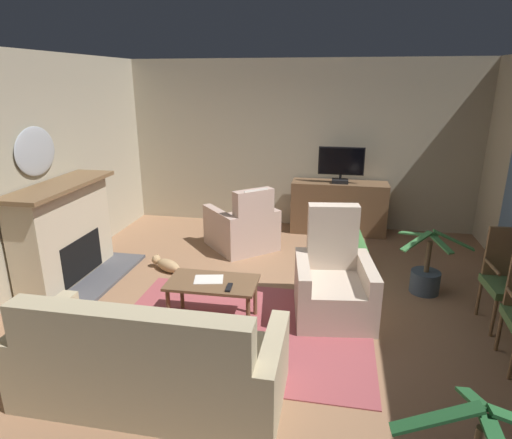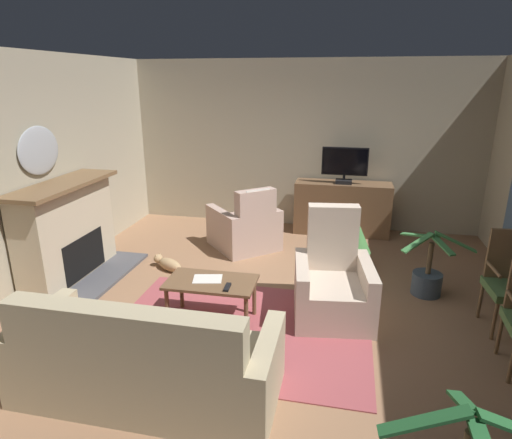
% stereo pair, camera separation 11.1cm
% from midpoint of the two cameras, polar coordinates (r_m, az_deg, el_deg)
% --- Properties ---
extents(ground_plane, '(6.49, 6.77, 0.04)m').
position_cam_midpoint_polar(ground_plane, '(5.04, 2.51, -11.86)').
color(ground_plane, '#936B4C').
extents(wall_back, '(6.49, 0.10, 2.81)m').
position_cam_midpoint_polar(wall_back, '(7.56, 6.71, 9.66)').
color(wall_back, '#B2A88E').
rests_on(wall_back, ground_plane).
extents(wall_left, '(0.10, 6.77, 2.81)m').
position_cam_midpoint_polar(wall_left, '(5.78, -28.11, 5.11)').
color(wall_left, '#B2A88E').
rests_on(wall_left, ground_plane).
extents(rug_central, '(2.67, 1.93, 0.01)m').
position_cam_midpoint_polar(rug_central, '(4.67, -1.34, -14.06)').
color(rug_central, '#9E474C').
rests_on(rug_central, ground_plane).
extents(fireplace, '(0.89, 1.71, 1.28)m').
position_cam_midpoint_polar(fireplace, '(6.00, -22.91, -1.72)').
color(fireplace, '#4C4C51').
rests_on(fireplace, ground_plane).
extents(wall_mirror_oval, '(0.06, 0.72, 0.59)m').
position_cam_midpoint_polar(wall_mirror_oval, '(5.91, -26.14, 8.14)').
color(wall_mirror_oval, '#B2B7BF').
extents(tv_cabinet, '(1.56, 0.51, 0.87)m').
position_cam_midpoint_polar(tv_cabinet, '(7.40, 11.64, 1.32)').
color(tv_cabinet, '#4A3523').
rests_on(tv_cabinet, ground_plane).
extents(television, '(0.73, 0.20, 0.59)m').
position_cam_midpoint_polar(television, '(7.17, 12.02, 7.10)').
color(television, black).
rests_on(television, tv_cabinet).
extents(coffee_table, '(0.95, 0.53, 0.48)m').
position_cam_midpoint_polar(coffee_table, '(4.62, -5.20, -8.70)').
color(coffee_table, brown).
rests_on(coffee_table, ground_plane).
extents(tv_remote, '(0.06, 0.17, 0.02)m').
position_cam_midpoint_polar(tv_remote, '(4.43, -3.07, -8.87)').
color(tv_remote, black).
rests_on(tv_remote, coffee_table).
extents(folded_newspaper, '(0.34, 0.28, 0.01)m').
position_cam_midpoint_polar(folded_newspaper, '(4.63, -5.69, -7.78)').
color(folded_newspaper, silver).
rests_on(folded_newspaper, coffee_table).
extents(sofa_floral, '(2.11, 0.90, 0.96)m').
position_cam_midpoint_polar(sofa_floral, '(3.75, -13.50, -17.96)').
color(sofa_floral, tan).
rests_on(sofa_floral, ground_plane).
extents(armchair_by_fireplace, '(1.25, 1.25, 1.00)m').
position_cam_midpoint_polar(armchair_by_fireplace, '(6.62, -0.94, -1.13)').
color(armchair_by_fireplace, '#BC9E8E').
rests_on(armchair_by_fireplace, ground_plane).
extents(armchair_in_far_corner, '(0.93, 0.99, 1.17)m').
position_cam_midpoint_polar(armchair_in_far_corner, '(4.85, 10.70, -8.50)').
color(armchair_in_far_corner, '#C6B29E').
rests_on(armchair_in_far_corner, ground_plane).
extents(side_chair_tucked_against_wall, '(0.45, 0.50, 1.03)m').
position_cam_midpoint_polar(side_chair_tucked_against_wall, '(5.19, 30.80, -6.87)').
color(side_chair_tucked_against_wall, '#4C703D').
rests_on(side_chair_tucked_against_wall, ground_plane).
extents(potted_plant_leafy_by_curtain, '(0.46, 0.46, 0.75)m').
position_cam_midpoint_polar(potted_plant_leafy_by_curtain, '(6.02, 13.33, -2.52)').
color(potted_plant_leafy_by_curtain, beige).
rests_on(potted_plant_leafy_by_curtain, ground_plane).
extents(potted_plant_small_fern_corner, '(0.86, 0.66, 0.81)m').
position_cam_midpoint_polar(potted_plant_small_fern_corner, '(5.66, 22.10, -7.26)').
color(potted_plant_small_fern_corner, '#3D4C5B').
rests_on(potted_plant_small_fern_corner, ground_plane).
extents(cat, '(0.64, 0.42, 0.19)m').
position_cam_midpoint_polar(cat, '(6.04, -10.92, -5.77)').
color(cat, tan).
rests_on(cat, ground_plane).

